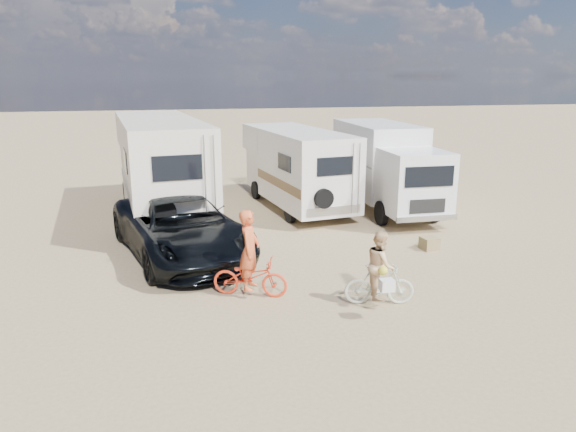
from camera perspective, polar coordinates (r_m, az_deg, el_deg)
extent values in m
plane|color=tan|center=(13.20, 7.12, -6.79)|extent=(140.00, 140.00, 0.00)
imported|color=black|center=(14.80, -11.60, -1.15)|extent=(4.21, 6.52, 1.67)
imported|color=red|center=(12.02, -4.15, -6.63)|extent=(1.82, 1.22, 0.91)
imported|color=beige|center=(11.71, 9.92, -7.38)|extent=(1.58, 0.78, 0.92)
imported|color=#E05B2D|center=(11.85, -4.19, -4.53)|extent=(0.67, 0.79, 1.84)
imported|color=#D9B180|center=(11.61, 9.99, -6.06)|extent=(0.72, 0.84, 1.50)
imported|color=#2A2D2B|center=(19.35, 14.99, 1.14)|extent=(1.58, 1.35, 0.82)
cube|color=#33519A|center=(16.03, -6.74, -2.01)|extent=(0.57, 0.44, 0.43)
cube|color=olive|center=(15.74, 15.14, -2.89)|extent=(0.49, 0.49, 0.36)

